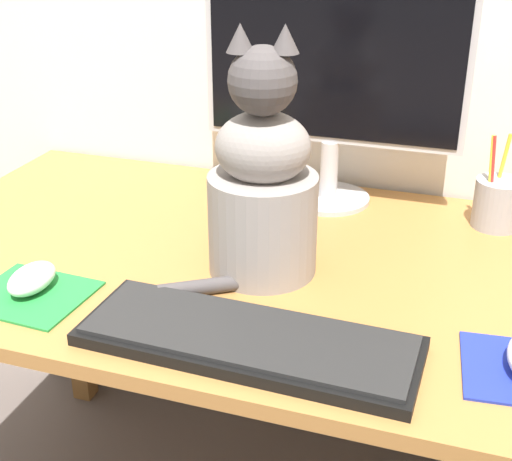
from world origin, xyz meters
TOP-DOWN VIEW (x-y plane):
  - desk at (0.00, 0.00)m, footprint 1.49×0.75m
  - monitor at (-0.02, 0.28)m, footprint 0.51×0.17m
  - keyboard at (-0.01, -0.26)m, footprint 0.48×0.18m
  - mousepad_left at (-0.38, -0.24)m, footprint 0.18×0.16m
  - computer_mouse_left at (-0.38, -0.23)m, footprint 0.06×0.10m
  - cat at (-0.06, -0.05)m, footprint 0.24×0.26m
  - pen_cup at (0.30, 0.26)m, footprint 0.09×0.09m

SIDE VIEW (x-z plane):
  - desk at x=0.00m, z-range 0.27..0.98m
  - mousepad_left at x=-0.38m, z-range 0.71..0.71m
  - keyboard at x=-0.01m, z-range 0.71..0.73m
  - computer_mouse_left at x=-0.38m, z-range 0.71..0.75m
  - pen_cup at x=0.30m, z-range 0.67..0.84m
  - cat at x=-0.06m, z-range 0.65..1.06m
  - monitor at x=-0.02m, z-range 0.74..1.20m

